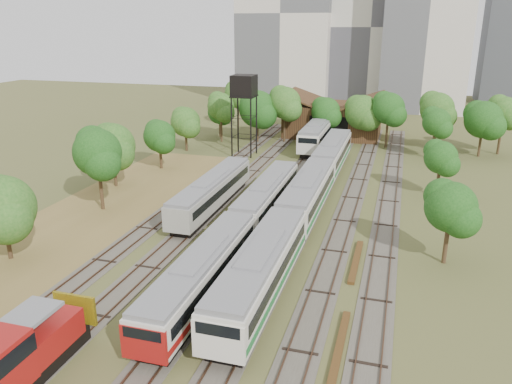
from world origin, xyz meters
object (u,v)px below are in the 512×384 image
(railcar_red_set, at_px, (240,229))
(shunter_locomotive, at_px, (19,353))
(railcar_green_set, at_px, (307,195))
(water_tower, at_px, (244,88))

(railcar_red_set, height_order, shunter_locomotive, shunter_locomotive)
(railcar_green_set, bearing_deg, railcar_red_set, -112.08)
(railcar_green_set, relative_size, water_tower, 4.43)
(railcar_red_set, xyz_separation_m, railcar_green_set, (4.00, 9.86, 0.21))
(railcar_red_set, relative_size, shunter_locomotive, 4.27)
(railcar_green_set, relative_size, shunter_locomotive, 6.43)
(railcar_green_set, distance_m, water_tower, 26.67)
(railcar_red_set, bearing_deg, water_tower, 107.12)
(railcar_red_set, xyz_separation_m, water_tower, (-9.66, 31.37, 8.09))
(railcar_red_set, distance_m, railcar_green_set, 10.64)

